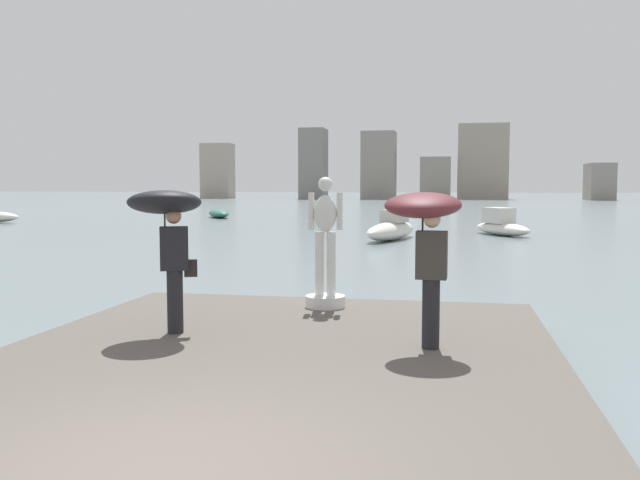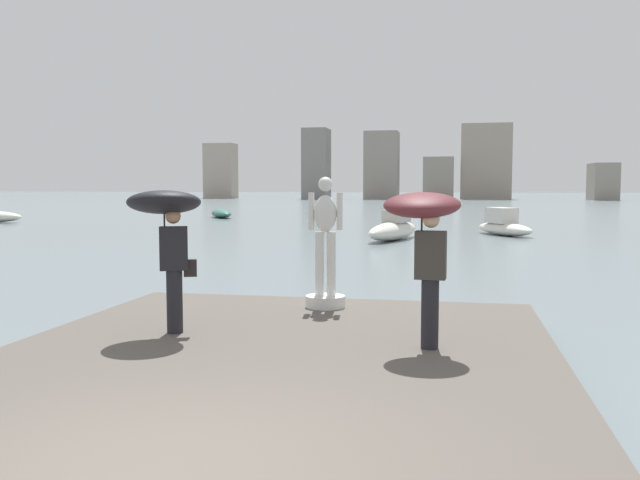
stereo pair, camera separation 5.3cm
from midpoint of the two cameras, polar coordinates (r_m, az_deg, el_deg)
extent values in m
plane|color=slate|center=(44.46, 8.13, 1.41)|extent=(400.00, 400.00, 0.00)
cube|color=#564F47|center=(7.36, -6.57, -13.18)|extent=(6.94, 10.67, 0.40)
cylinder|color=silver|center=(11.44, 0.32, -5.19)|extent=(0.67, 0.67, 0.19)
cylinder|color=silver|center=(11.37, -0.18, -2.02)|extent=(0.15, 0.15, 1.08)
cylinder|color=silver|center=(11.33, 0.82, -2.04)|extent=(0.15, 0.15, 1.08)
ellipsoid|color=silver|center=(11.29, 0.32, 2.25)|extent=(0.38, 0.26, 0.62)
sphere|color=silver|center=(11.28, 0.32, 4.73)|extent=(0.24, 0.24, 0.24)
cylinder|color=silver|center=(11.33, -0.87, 2.45)|extent=(0.10, 0.10, 0.62)
cylinder|color=silver|center=(11.24, 1.52, 2.43)|extent=(0.10, 0.10, 0.62)
cylinder|color=black|center=(9.63, -12.26, -5.09)|extent=(0.22, 0.22, 0.88)
cube|color=black|center=(9.53, -12.33, -0.70)|extent=(0.44, 0.37, 0.60)
sphere|color=#A87A5B|center=(9.50, -12.38, 1.98)|extent=(0.21, 0.21, 0.21)
cylinder|color=#262626|center=(9.55, -13.08, 1.12)|extent=(0.02, 0.02, 0.51)
ellipsoid|color=black|center=(9.54, -13.12, 3.11)|extent=(1.33, 1.34, 0.44)
cube|color=black|center=(9.58, -10.99, -2.33)|extent=(0.20, 0.16, 0.24)
cylinder|color=black|center=(8.65, 9.14, -6.14)|extent=(0.22, 0.22, 0.88)
cube|color=#38332D|center=(8.54, 9.20, -1.26)|extent=(0.39, 0.26, 0.60)
sphere|color=beige|center=(8.51, 9.24, 1.73)|extent=(0.21, 0.21, 0.21)
cylinder|color=#262626|center=(8.57, 8.46, 0.78)|extent=(0.02, 0.02, 0.50)
ellipsoid|color=#5B2328|center=(8.55, 8.48, 2.94)|extent=(1.03, 1.05, 0.42)
ellipsoid|color=#336B5B|center=(52.20, -8.56, 2.23)|extent=(3.41, 4.70, 0.65)
ellipsoid|color=silver|center=(34.46, 15.04, 0.91)|extent=(3.16, 4.40, 0.64)
cube|color=beige|center=(34.70, 14.78, 2.02)|extent=(1.60, 1.88, 0.77)
ellipsoid|color=silver|center=(30.58, 5.97, 0.77)|extent=(2.49, 5.45, 0.82)
cube|color=#B2ADA3|center=(30.92, 6.23, 2.02)|extent=(1.23, 1.68, 0.58)
cube|color=#A89989|center=(132.82, -8.63, 5.77)|extent=(5.75, 4.23, 10.51)
cube|color=gray|center=(125.02, -0.57, 6.43)|extent=(4.50, 5.73, 12.82)
cube|color=gray|center=(124.18, 4.96, 6.27)|extent=(6.02, 5.93, 12.16)
cube|color=gray|center=(125.22, 9.70, 5.15)|extent=(5.37, 7.52, 7.53)
cube|color=gray|center=(126.11, 13.52, 6.42)|extent=(8.80, 5.52, 13.42)
cube|color=gray|center=(124.18, 22.45, 4.56)|extent=(4.02, 7.31, 6.19)
camera|label=1|loc=(0.03, -90.14, -0.01)|focal=38.01mm
camera|label=2|loc=(0.03, 89.86, 0.01)|focal=38.01mm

